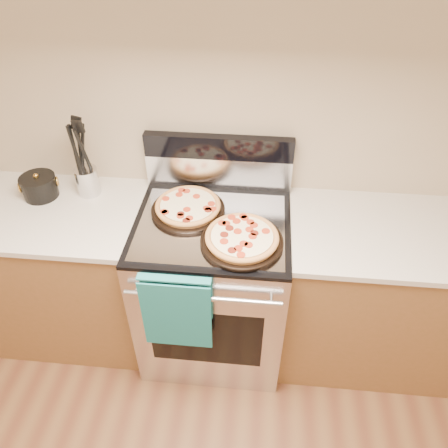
# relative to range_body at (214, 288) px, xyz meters

# --- Properties ---
(wall_back) EXTENTS (4.00, 0.00, 4.00)m
(wall_back) POSITION_rel_range_body_xyz_m (0.00, 0.35, 0.90)
(wall_back) COLOR tan
(wall_back) RESTS_ON ground
(range_body) EXTENTS (0.76, 0.68, 0.90)m
(range_body) POSITION_rel_range_body_xyz_m (0.00, 0.00, 0.00)
(range_body) COLOR #B7B7BC
(range_body) RESTS_ON ground
(oven_window) EXTENTS (0.56, 0.01, 0.40)m
(oven_window) POSITION_rel_range_body_xyz_m (0.00, -0.34, 0.00)
(oven_window) COLOR black
(oven_window) RESTS_ON range_body
(cooktop) EXTENTS (0.76, 0.68, 0.02)m
(cooktop) POSITION_rel_range_body_xyz_m (0.00, 0.00, 0.46)
(cooktop) COLOR black
(cooktop) RESTS_ON range_body
(backsplash_lower) EXTENTS (0.76, 0.06, 0.18)m
(backsplash_lower) POSITION_rel_range_body_xyz_m (0.00, 0.31, 0.56)
(backsplash_lower) COLOR silver
(backsplash_lower) RESTS_ON cooktop
(backsplash_upper) EXTENTS (0.76, 0.06, 0.12)m
(backsplash_upper) POSITION_rel_range_body_xyz_m (0.00, 0.31, 0.71)
(backsplash_upper) COLOR black
(backsplash_upper) RESTS_ON backsplash_lower
(oven_handle) EXTENTS (0.70, 0.03, 0.03)m
(oven_handle) POSITION_rel_range_body_xyz_m (0.00, -0.38, 0.35)
(oven_handle) COLOR silver
(oven_handle) RESTS_ON range_body
(dish_towel) EXTENTS (0.32, 0.05, 0.42)m
(dish_towel) POSITION_rel_range_body_xyz_m (-0.12, -0.38, 0.25)
(dish_towel) COLOR #185A78
(dish_towel) RESTS_ON oven_handle
(foil_sheet) EXTENTS (0.70, 0.55, 0.01)m
(foil_sheet) POSITION_rel_range_body_xyz_m (0.00, -0.03, 0.47)
(foil_sheet) COLOR gray
(foil_sheet) RESTS_ON cooktop
(cabinet_left) EXTENTS (1.00, 0.62, 0.88)m
(cabinet_left) POSITION_rel_range_body_xyz_m (-0.88, 0.03, -0.01)
(cabinet_left) COLOR brown
(cabinet_left) RESTS_ON ground
(countertop_left) EXTENTS (1.02, 0.64, 0.03)m
(countertop_left) POSITION_rel_range_body_xyz_m (-0.88, 0.03, 0.45)
(countertop_left) COLOR beige
(countertop_left) RESTS_ON cabinet_left
(cabinet_right) EXTENTS (1.00, 0.62, 0.88)m
(cabinet_right) POSITION_rel_range_body_xyz_m (0.88, 0.03, -0.01)
(cabinet_right) COLOR brown
(cabinet_right) RESTS_ON ground
(countertop_right) EXTENTS (1.02, 0.64, 0.03)m
(countertop_right) POSITION_rel_range_body_xyz_m (0.88, 0.03, 0.45)
(countertop_right) COLOR beige
(countertop_right) RESTS_ON cabinet_right
(pepperoni_pizza_back) EXTENTS (0.43, 0.43, 0.05)m
(pepperoni_pizza_back) POSITION_rel_range_body_xyz_m (-0.13, 0.07, 0.50)
(pepperoni_pizza_back) COLOR #AB6B34
(pepperoni_pizza_back) RESTS_ON foil_sheet
(pepperoni_pizza_front) EXTENTS (0.44, 0.44, 0.05)m
(pepperoni_pizza_front) POSITION_rel_range_body_xyz_m (0.15, -0.14, 0.50)
(pepperoni_pizza_front) COLOR #AB6B34
(pepperoni_pizza_front) RESTS_ON foil_sheet
(utensil_crock) EXTENTS (0.14, 0.14, 0.15)m
(utensil_crock) POSITION_rel_range_body_xyz_m (-0.68, 0.20, 0.53)
(utensil_crock) COLOR silver
(utensil_crock) RESTS_ON countertop_left
(saucepan) EXTENTS (0.23, 0.23, 0.11)m
(saucepan) POSITION_rel_range_body_xyz_m (-0.92, 0.14, 0.51)
(saucepan) COLOR black
(saucepan) RESTS_ON countertop_left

